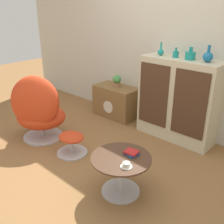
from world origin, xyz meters
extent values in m
plane|color=olive|center=(0.00, 0.00, 0.00)|extent=(12.00, 12.00, 0.00)
cube|color=beige|center=(0.00, 1.57, 1.30)|extent=(6.40, 0.06, 2.60)
cube|color=beige|center=(0.35, 1.34, 0.56)|extent=(1.07, 0.40, 1.13)
cube|color=#472D1E|center=(0.08, 1.13, 0.62)|extent=(0.45, 0.01, 0.86)
cube|color=#472D1E|center=(0.62, 1.13, 0.62)|extent=(0.45, 0.01, 0.86)
cube|color=brown|center=(-0.77, 1.33, 0.26)|extent=(0.74, 0.41, 0.51)
cylinder|color=beige|center=(-0.77, 1.13, 0.22)|extent=(0.20, 0.01, 0.20)
cylinder|color=#B7B7BC|center=(-1.04, 0.05, 0.01)|extent=(0.56, 0.56, 0.02)
cylinder|color=#B7B7BC|center=(-1.04, 0.05, 0.09)|extent=(0.06, 0.06, 0.13)
ellipsoid|color=red|center=(-1.04, 0.05, 0.32)|extent=(0.88, 0.84, 0.32)
ellipsoid|color=red|center=(-0.97, -0.06, 0.59)|extent=(0.81, 0.71, 0.73)
cylinder|color=#B7B7BC|center=(-0.38, 0.05, 0.01)|extent=(0.39, 0.39, 0.02)
cylinder|color=#B7B7BC|center=(-0.38, 0.05, 0.10)|extent=(0.04, 0.04, 0.17)
ellipsoid|color=red|center=(-0.38, 0.05, 0.23)|extent=(0.34, 0.29, 0.09)
cylinder|color=#B7B7BC|center=(0.56, -0.09, 0.01)|extent=(0.39, 0.39, 0.02)
cylinder|color=#B7B7BC|center=(0.56, -0.09, 0.20)|extent=(0.04, 0.04, 0.37)
cylinder|color=#472D1E|center=(0.56, -0.09, 0.40)|extent=(0.59, 0.59, 0.02)
ellipsoid|color=teal|center=(0.02, 1.34, 1.17)|extent=(0.08, 0.08, 0.08)
cylinder|color=teal|center=(0.02, 1.34, 1.25)|extent=(0.03, 0.03, 0.09)
cylinder|color=teal|center=(0.25, 1.34, 1.17)|extent=(0.08, 0.08, 0.08)
cylinder|color=teal|center=(0.25, 1.34, 1.23)|extent=(0.03, 0.03, 0.05)
cylinder|color=teal|center=(0.45, 1.34, 1.17)|extent=(0.13, 0.13, 0.10)
cylinder|color=teal|center=(0.45, 1.34, 1.25)|extent=(0.05, 0.05, 0.06)
ellipsoid|color=#196699|center=(0.68, 1.34, 1.19)|extent=(0.12, 0.12, 0.12)
cylinder|color=#196699|center=(0.68, 1.34, 1.28)|extent=(0.04, 0.04, 0.08)
cylinder|color=#996B4C|center=(-0.76, 1.33, 0.55)|extent=(0.11, 0.11, 0.07)
sphere|color=#478E47|center=(-0.76, 1.33, 0.64)|extent=(0.14, 0.14, 0.14)
cylinder|color=silver|center=(0.70, -0.18, 0.41)|extent=(0.11, 0.11, 0.01)
cylinder|color=silver|center=(0.70, -0.18, 0.43)|extent=(0.07, 0.07, 0.05)
cube|color=#1E478C|center=(0.60, 0.02, 0.42)|extent=(0.14, 0.12, 0.02)
cube|color=red|center=(0.60, 0.02, 0.44)|extent=(0.14, 0.12, 0.02)
camera|label=1|loc=(1.95, -1.74, 1.79)|focal=42.00mm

